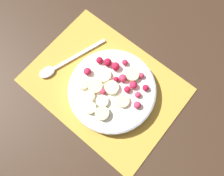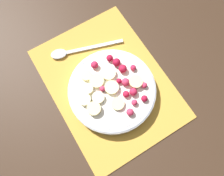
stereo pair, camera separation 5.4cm
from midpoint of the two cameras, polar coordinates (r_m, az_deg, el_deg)
The scene contains 4 objects.
ground_plane at distance 0.59m, azimuth 1.54°, elevation 0.87°, with size 3.00×3.00×0.00m, color #382619.
placemat at distance 0.59m, azimuth 1.54°, elevation 0.96°, with size 0.40×0.29×0.01m.
fruit_bowl at distance 0.56m, azimuth 2.71°, elevation -0.94°, with size 0.22×0.22×0.05m.
spoon at distance 0.62m, azimuth -8.09°, elevation 9.10°, with size 0.08×0.20×0.01m.
Camera 2 is at (0.17, -0.09, 0.56)m, focal length 35.00 mm.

